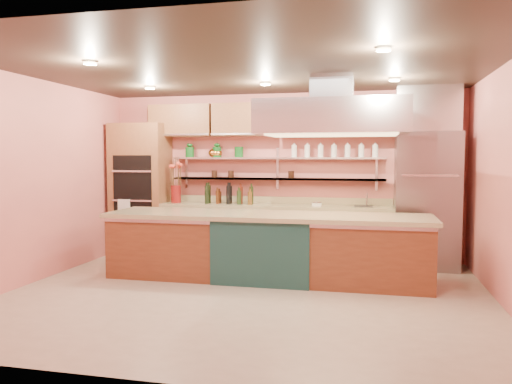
% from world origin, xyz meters
% --- Properties ---
extents(floor, '(6.00, 5.00, 0.02)m').
position_xyz_m(floor, '(0.00, 0.00, -0.01)').
color(floor, tan).
rests_on(floor, ground).
extents(ceiling, '(6.00, 5.00, 0.02)m').
position_xyz_m(ceiling, '(0.00, 0.00, 2.80)').
color(ceiling, black).
rests_on(ceiling, wall_back).
extents(wall_back, '(6.00, 0.04, 2.80)m').
position_xyz_m(wall_back, '(0.00, 2.50, 1.40)').
color(wall_back, '#C9675E').
rests_on(wall_back, floor).
extents(wall_front, '(6.00, 0.04, 2.80)m').
position_xyz_m(wall_front, '(0.00, -2.50, 1.40)').
color(wall_front, '#C9675E').
rests_on(wall_front, floor).
extents(wall_left, '(0.04, 5.00, 2.80)m').
position_xyz_m(wall_left, '(-3.00, 0.00, 1.40)').
color(wall_left, '#C9675E').
rests_on(wall_left, floor).
extents(wall_right, '(0.04, 5.00, 2.80)m').
position_xyz_m(wall_right, '(3.00, 0.00, 1.40)').
color(wall_right, '#C9675E').
rests_on(wall_right, floor).
extents(oven_stack, '(0.95, 0.64, 2.30)m').
position_xyz_m(oven_stack, '(-2.45, 2.18, 1.15)').
color(oven_stack, brown).
rests_on(oven_stack, floor).
extents(refrigerator, '(0.95, 0.72, 2.10)m').
position_xyz_m(refrigerator, '(2.35, 2.14, 1.05)').
color(refrigerator, gray).
rests_on(refrigerator, floor).
extents(back_counter, '(3.84, 0.64, 0.93)m').
position_xyz_m(back_counter, '(-0.05, 2.20, 0.47)').
color(back_counter, '#A07C60').
rests_on(back_counter, floor).
extents(wall_shelf_lower, '(3.60, 0.26, 0.03)m').
position_xyz_m(wall_shelf_lower, '(-0.05, 2.37, 1.35)').
color(wall_shelf_lower, silver).
rests_on(wall_shelf_lower, wall_back).
extents(wall_shelf_upper, '(3.60, 0.26, 0.03)m').
position_xyz_m(wall_shelf_upper, '(-0.05, 2.37, 1.70)').
color(wall_shelf_upper, silver).
rests_on(wall_shelf_upper, wall_back).
extents(upper_cabinets, '(4.60, 0.36, 0.55)m').
position_xyz_m(upper_cabinets, '(0.00, 2.32, 2.35)').
color(upper_cabinets, brown).
rests_on(upper_cabinets, wall_back).
extents(range_hood, '(2.00, 1.00, 0.45)m').
position_xyz_m(range_hood, '(0.98, 0.87, 2.25)').
color(range_hood, silver).
rests_on(range_hood, ceiling).
extents(ceiling_downlights, '(4.00, 2.80, 0.02)m').
position_xyz_m(ceiling_downlights, '(0.00, 0.20, 2.77)').
color(ceiling_downlights, '#FFE5A5').
rests_on(ceiling_downlights, ceiling).
extents(island, '(4.45, 0.97, 0.93)m').
position_xyz_m(island, '(0.08, 0.87, 0.46)').
color(island, brown).
rests_on(island, floor).
extents(flower_vase, '(0.18, 0.18, 0.30)m').
position_xyz_m(flower_vase, '(-1.78, 2.15, 1.08)').
color(flower_vase, maroon).
rests_on(flower_vase, back_counter).
extents(oil_bottle_cluster, '(0.91, 0.50, 0.28)m').
position_xyz_m(oil_bottle_cluster, '(-0.83, 2.15, 1.07)').
color(oil_bottle_cluster, black).
rests_on(oil_bottle_cluster, back_counter).
extents(kitchen_scale, '(0.18, 0.17, 0.09)m').
position_xyz_m(kitchen_scale, '(0.66, 2.15, 0.97)').
color(kitchen_scale, silver).
rests_on(kitchen_scale, back_counter).
extents(bar_faucet, '(0.04, 0.04, 0.23)m').
position_xyz_m(bar_faucet, '(1.45, 2.25, 1.04)').
color(bar_faucet, silver).
rests_on(bar_faucet, back_counter).
extents(copper_kettle, '(0.22, 0.22, 0.15)m').
position_xyz_m(copper_kettle, '(-1.16, 2.37, 1.79)').
color(copper_kettle, '#B06E28').
rests_on(copper_kettle, wall_shelf_upper).
extents(green_canister, '(0.17, 0.17, 0.18)m').
position_xyz_m(green_canister, '(-0.71, 2.37, 1.80)').
color(green_canister, '#0F4716').
rests_on(green_canister, wall_shelf_upper).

